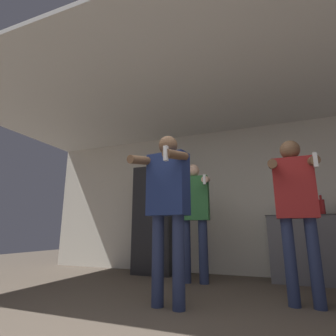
% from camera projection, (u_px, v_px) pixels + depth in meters
% --- Properties ---
extents(wall_back, '(7.00, 0.06, 2.55)m').
position_uv_depth(wall_back, '(217.00, 199.00, 4.74)').
color(wall_back, beige).
rests_on(wall_back, ground_plane).
extents(ceiling_slab, '(7.00, 3.56, 0.05)m').
position_uv_depth(ceiling_slab, '(191.00, 94.00, 3.63)').
color(ceiling_slab, silver).
rests_on(ceiling_slab, wall_back).
extents(refrigerator, '(0.70, 0.64, 1.84)m').
position_uv_depth(refrigerator, '(157.00, 219.00, 4.71)').
color(refrigerator, '#262628').
rests_on(refrigerator, ground_plane).
extents(counter, '(1.64, 0.56, 0.94)m').
position_uv_depth(counter, '(330.00, 249.00, 3.70)').
color(counter, slate).
rests_on(counter, ground_plane).
extents(bottle_dark_rum, '(0.08, 0.08, 0.31)m').
position_uv_depth(bottle_dark_rum, '(322.00, 206.00, 3.79)').
color(bottle_dark_rum, maroon).
rests_on(bottle_dark_rum, counter).
extents(bottle_clear_vodka, '(0.08, 0.08, 0.32)m').
position_uv_depth(bottle_clear_vodka, '(304.00, 207.00, 3.87)').
color(bottle_clear_vodka, '#563314').
rests_on(bottle_clear_vodka, counter).
extents(person_woman_foreground, '(0.55, 0.57, 1.74)m').
position_uv_depth(person_woman_foreground, '(167.00, 198.00, 2.72)').
color(person_woman_foreground, navy).
rests_on(person_woman_foreground, ground_plane).
extents(person_man_side, '(0.48, 0.43, 1.69)m').
position_uv_depth(person_man_side, '(296.00, 201.00, 2.73)').
color(person_man_side, navy).
rests_on(person_man_side, ground_plane).
extents(person_spectator_back, '(0.55, 0.46, 1.72)m').
position_uv_depth(person_spectator_back, '(194.00, 210.00, 3.90)').
color(person_spectator_back, navy).
rests_on(person_spectator_back, ground_plane).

